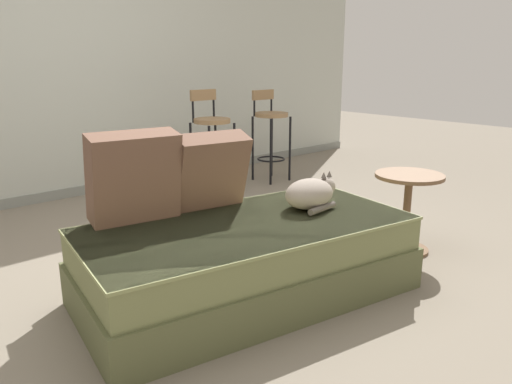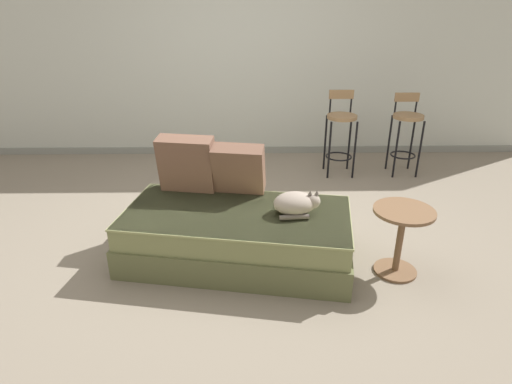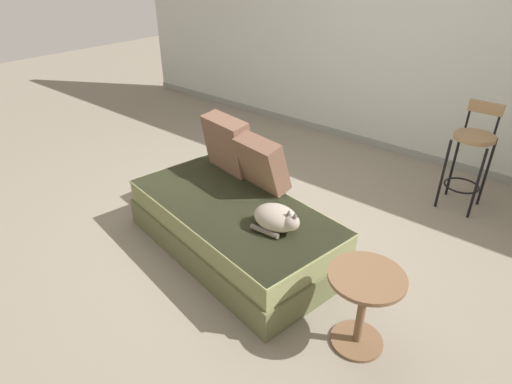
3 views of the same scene
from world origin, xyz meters
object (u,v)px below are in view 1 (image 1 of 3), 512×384
object	(u,v)px
throw_pillow_corner	(134,177)
side_table	(407,201)
bar_stool_by_doorway	(270,127)
bar_stool_near_window	(211,134)
cat	(311,193)
throw_pillow_middle	(210,171)
couch	(248,259)

from	to	relation	value
throw_pillow_corner	side_table	bearing A→B (deg)	-20.85
throw_pillow_corner	bar_stool_by_doorway	bearing A→B (deg)	31.56
throw_pillow_corner	bar_stool_by_doorway	xyz separation A→B (m)	(2.33, 1.43, -0.09)
bar_stool_near_window	bar_stool_by_doorway	distance (m)	0.76
bar_stool_by_doorway	side_table	world-z (taller)	bar_stool_by_doorway
cat	bar_stool_by_doorway	world-z (taller)	bar_stool_by_doorway
throw_pillow_middle	side_table	size ratio (longest dim) A/B	0.86
couch	side_table	distance (m)	1.23
couch	bar_stool_by_doorway	bearing A→B (deg)	43.95
bar_stool_near_window	side_table	size ratio (longest dim) A/B	1.83
couch	bar_stool_near_window	size ratio (longest dim) A/B	1.94
couch	cat	xyz separation A→B (m)	(0.45, -0.04, 0.29)
couch	throw_pillow_corner	xyz separation A→B (m)	(-0.42, 0.41, 0.45)
couch	bar_stool_by_doorway	size ratio (longest dim) A/B	2.01
cat	side_table	world-z (taller)	cat
bar_stool_near_window	bar_stool_by_doorway	size ratio (longest dim) A/B	1.04
throw_pillow_corner	side_table	xyz separation A→B (m)	(1.63, -0.62, -0.31)
couch	bar_stool_near_window	distance (m)	2.21
couch	throw_pillow_corner	bearing A→B (deg)	135.37
bar_stool_by_doorway	cat	bearing A→B (deg)	-127.85
bar_stool_near_window	bar_stool_by_doorway	world-z (taller)	bar_stool_near_window
throw_pillow_corner	bar_stool_near_window	size ratio (longest dim) A/B	0.51
cat	bar_stool_near_window	world-z (taller)	bar_stool_near_window
bar_stool_near_window	side_table	world-z (taller)	bar_stool_near_window
couch	bar_stool_by_doorway	xyz separation A→B (m)	(1.92, 1.85, 0.35)
throw_pillow_corner	bar_stool_by_doorway	size ratio (longest dim) A/B	0.53
couch	bar_stool_near_window	xyz separation A→B (m)	(1.16, 1.85, 0.35)
bar_stool_near_window	bar_stool_by_doorway	bearing A→B (deg)	-0.00
couch	bar_stool_near_window	world-z (taller)	bar_stool_near_window
throw_pillow_middle	couch	bearing A→B (deg)	-92.28
couch	throw_pillow_middle	distance (m)	0.55
throw_pillow_corner	cat	distance (m)	0.99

